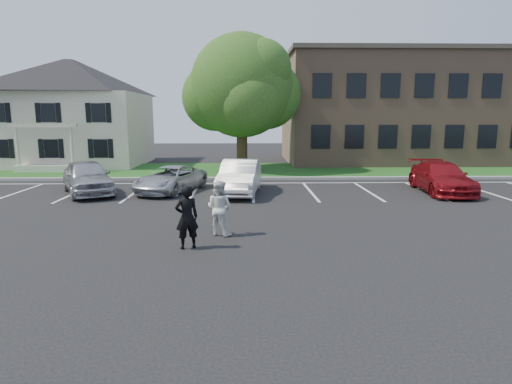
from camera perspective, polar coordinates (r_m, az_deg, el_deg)
The scene contains 13 objects.
ground_plane at distance 12.74m, azimuth 0.11°, elevation -6.34°, with size 90.00×90.00×0.00m, color black.
curb at distance 24.47m, azimuth -0.61°, elevation 1.83°, with size 40.00×0.30×0.15m, color gray.
grass_strip at distance 28.44m, azimuth -0.72°, elevation 2.92°, with size 44.00×8.00×0.08m, color #1A4B15.
stall_lines at distance 21.54m, azimuth 3.22°, elevation 0.48°, with size 34.00×5.36×0.01m.
house at distance 34.60m, azimuth -23.23°, elevation 9.69°, with size 10.30×9.22×7.60m.
office_building at distance 37.08m, azimuth 21.71°, elevation 10.28°, with size 22.40×10.40×8.30m.
tree at distance 28.30m, azimuth -1.74°, elevation 13.65°, with size 7.80×7.20×8.80m.
man_black_suit at distance 11.83m, azimuth -9.20°, elevation -3.34°, with size 0.64×0.42×1.76m, color black.
man_white_shirt at distance 13.04m, azimuth -4.91°, elevation -2.13°, with size 0.83×0.64×1.70m, color silver.
car_silver_west at distance 21.45m, azimuth -21.57°, elevation 1.88°, with size 1.88×4.66×1.59m, color #B0AFB5.
car_silver_minivan at distance 20.86m, azimuth -11.33°, elevation 1.68°, with size 2.04×4.43×1.23m, color #B3B6BB.
car_white_sedan at distance 20.05m, azimuth -2.17°, elevation 2.02°, with size 1.66×4.76×1.57m, color silver.
car_red_compact at distance 22.14m, azimuth 23.47°, elevation 1.77°, with size 2.00×4.92×1.43m, color maroon.
Camera 1 is at (-0.31, -12.21, 3.61)m, focal length 30.00 mm.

